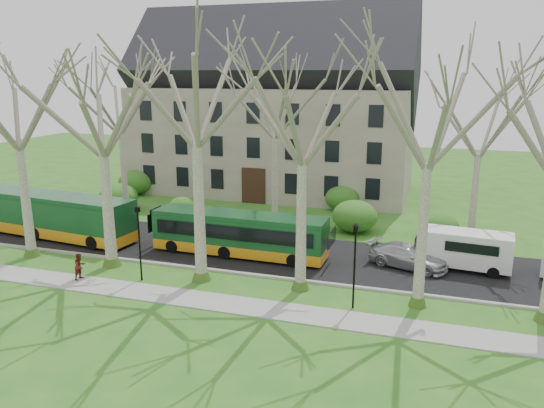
{
  "coord_description": "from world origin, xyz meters",
  "views": [
    {
      "loc": [
        9.55,
        -25.52,
        11.49
      ],
      "look_at": [
        0.48,
        3.0,
        3.99
      ],
      "focal_mm": 35.0,
      "sensor_mm": 36.0,
      "label": 1
    }
  ],
  "objects_px": {
    "bus_lead": "(54,215)",
    "bus_follow": "(239,233)",
    "van_a": "(464,250)",
    "pedestrian_b": "(80,266)",
    "sedan": "(408,256)"
  },
  "relations": [
    {
      "from": "bus_follow",
      "to": "sedan",
      "type": "relative_size",
      "value": 2.37
    },
    {
      "from": "bus_lead",
      "to": "sedan",
      "type": "xyz_separation_m",
      "value": [
        24.32,
        1.3,
        -0.9
      ]
    },
    {
      "from": "pedestrian_b",
      "to": "bus_follow",
      "type": "bearing_deg",
      "value": -38.76
    },
    {
      "from": "sedan",
      "to": "van_a",
      "type": "xyz_separation_m",
      "value": [
        3.15,
        0.7,
        0.47
      ]
    },
    {
      "from": "van_a",
      "to": "pedestrian_b",
      "type": "distance_m",
      "value": 22.28
    },
    {
      "from": "bus_lead",
      "to": "bus_follow",
      "type": "relative_size",
      "value": 1.13
    },
    {
      "from": "bus_lead",
      "to": "bus_follow",
      "type": "distance_m",
      "value": 13.87
    },
    {
      "from": "bus_follow",
      "to": "pedestrian_b",
      "type": "xyz_separation_m",
      "value": [
        -7.09,
        -6.61,
        -0.65
      ]
    },
    {
      "from": "sedan",
      "to": "pedestrian_b",
      "type": "bearing_deg",
      "value": 131.17
    },
    {
      "from": "van_a",
      "to": "sedan",
      "type": "bearing_deg",
      "value": -161.87
    },
    {
      "from": "sedan",
      "to": "pedestrian_b",
      "type": "distance_m",
      "value": 19.1
    },
    {
      "from": "bus_lead",
      "to": "pedestrian_b",
      "type": "relative_size",
      "value": 8.41
    },
    {
      "from": "bus_lead",
      "to": "sedan",
      "type": "relative_size",
      "value": 2.68
    },
    {
      "from": "bus_lead",
      "to": "van_a",
      "type": "xyz_separation_m",
      "value": [
        27.47,
        2.0,
        -0.43
      ]
    },
    {
      "from": "bus_follow",
      "to": "van_a",
      "type": "bearing_deg",
      "value": 8.06
    }
  ]
}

